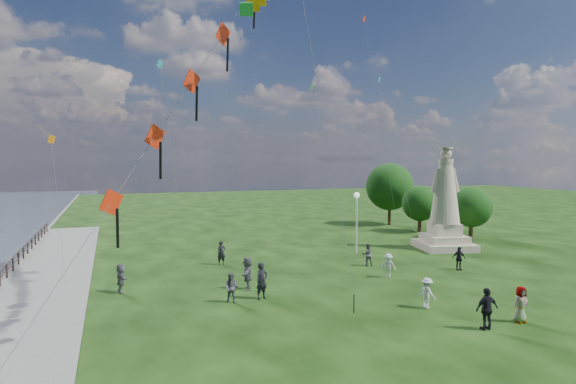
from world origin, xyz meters
name	(u,v)px	position (x,y,z in m)	size (l,w,h in m)	color
waterfront	(3,313)	(-15.24, 8.99, -0.06)	(200.00, 200.00, 1.51)	#2E3A45
statue	(445,211)	(15.19, 15.01, 3.12)	(4.88, 4.88, 8.27)	beige
lamppost	(357,209)	(7.54, 15.80, 3.44)	(0.44, 0.44, 4.77)	silver
tree_row	(410,193)	(19.16, 25.67, 3.73)	(6.09, 15.50, 6.89)	#382314
person_0	(262,281)	(-2.93, 6.73, 0.96)	(0.70, 0.46, 1.93)	black
person_1	(232,288)	(-4.59, 6.58, 0.78)	(0.76, 0.47, 1.56)	#595960
person_2	(427,293)	(4.23, 2.43, 0.76)	(0.98, 0.50, 1.51)	silver
person_3	(487,309)	(4.77, -1.00, 0.92)	(1.08, 0.55, 1.84)	black
person_4	(521,304)	(6.89, -0.77, 0.82)	(0.80, 0.49, 1.64)	#595960
person_5	(121,278)	(-9.84, 10.54, 0.81)	(1.51, 0.65, 1.62)	#595960
person_6	(221,253)	(-3.14, 15.52, 0.83)	(0.61, 0.40, 1.66)	black
person_7	(367,254)	(6.21, 11.75, 0.79)	(0.77, 0.47, 1.58)	#595960
person_8	(388,266)	(5.74, 8.34, 0.75)	(0.97, 0.50, 1.50)	silver
person_9	(459,258)	(11.23, 8.51, 0.78)	(0.91, 0.47, 1.56)	black
person_11	(248,273)	(-3.14, 8.79, 0.93)	(1.72, 0.74, 1.85)	#595960
red_kite_train	(205,65)	(-6.17, 4.61, 11.49)	(12.16, 9.35, 18.53)	black
small_kites	(268,68)	(2.53, 22.48, 15.04)	(28.43, 16.69, 29.47)	teal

